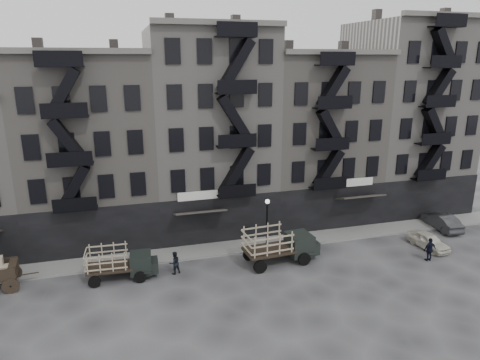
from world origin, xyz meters
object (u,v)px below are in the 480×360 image
object	(u,v)px
car_far	(442,221)
policeman	(430,249)
stake_truck_east	(279,242)
pedestrian_mid	(175,263)
car_east	(429,241)
stake_truck_west	(120,261)

from	to	relation	value
car_far	policeman	world-z (taller)	policeman
car_far	policeman	size ratio (longest dim) A/B	2.36
stake_truck_east	pedestrian_mid	xyz separation A→B (m)	(-7.72, 0.36, -0.78)
car_east	policeman	distance (m)	2.42
stake_truck_west	car_far	distance (m)	27.75
car_east	car_far	world-z (taller)	car_far
stake_truck_west	car_far	size ratio (longest dim) A/B	1.12
pedestrian_mid	policeman	bearing A→B (deg)	150.99
car_east	car_far	distance (m)	4.93
car_east	stake_truck_west	bearing A→B (deg)	169.38
stake_truck_east	car_far	bearing A→B (deg)	3.17
stake_truck_east	policeman	xyz separation A→B (m)	(10.99, -2.80, -0.70)
stake_truck_east	pedestrian_mid	bearing A→B (deg)	172.79
pedestrian_mid	policeman	distance (m)	18.97
stake_truck_east	pedestrian_mid	distance (m)	7.77
stake_truck_west	car_east	xyz separation A→B (m)	(23.87, -1.57, -0.74)
car_far	stake_truck_east	bearing A→B (deg)	12.20
car_far	pedestrian_mid	distance (m)	24.08
stake_truck_east	car_far	distance (m)	16.46
car_east	pedestrian_mid	size ratio (longest dim) A/B	2.20
car_east	stake_truck_east	bearing A→B (deg)	169.03
car_east	pedestrian_mid	xyz separation A→B (m)	(-20.17, 1.26, 0.21)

